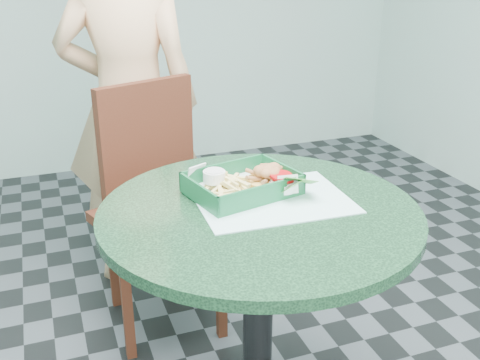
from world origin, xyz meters
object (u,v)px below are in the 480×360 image
object	(u,v)px
sauce_ramekin	(216,180)
cafe_table	(259,272)
food_basket	(242,194)
diner_person	(129,96)
crab_sandwich	(268,184)
dining_chair	(155,190)

from	to	relation	value
sauce_ramekin	cafe_table	bearing A→B (deg)	-63.83
food_basket	diner_person	bearing A→B (deg)	97.87
diner_person	crab_sandwich	world-z (taller)	diner_person
dining_chair	diner_person	world-z (taller)	diner_person
dining_chair	diner_person	xyz separation A→B (m)	(-0.02, 0.31, 0.29)
cafe_table	sauce_ramekin	world-z (taller)	sauce_ramekin
cafe_table	food_basket	bearing A→B (deg)	95.47
food_basket	crab_sandwich	bearing A→B (deg)	-21.16
cafe_table	crab_sandwich	distance (m)	0.24
crab_sandwich	sauce_ramekin	xyz separation A→B (m)	(-0.13, 0.07, 0.00)
cafe_table	crab_sandwich	world-z (taller)	crab_sandwich
cafe_table	diner_person	world-z (taller)	diner_person
diner_person	sauce_ramekin	world-z (taller)	diner_person
crab_sandwich	sauce_ramekin	world-z (taller)	crab_sandwich
cafe_table	food_basket	world-z (taller)	food_basket
cafe_table	dining_chair	xyz separation A→B (m)	(-0.12, 0.75, -0.05)
cafe_table	sauce_ramekin	bearing A→B (deg)	116.17
diner_person	crab_sandwich	xyz separation A→B (m)	(0.20, -0.99, -0.03)
dining_chair	crab_sandwich	world-z (taller)	dining_chair
food_basket	dining_chair	bearing A→B (deg)	99.59
dining_chair	sauce_ramekin	size ratio (longest dim) A/B	15.47
dining_chair	diner_person	bearing A→B (deg)	73.22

